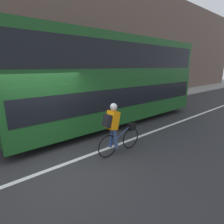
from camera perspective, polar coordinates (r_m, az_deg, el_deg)
ground_plane at (r=5.32m, az=-16.55°, el=-16.37°), size 80.00×80.00×0.00m
road_center_line at (r=5.31m, az=-16.47°, el=-16.43°), size 50.00×0.14×0.01m
sidewalk_curb at (r=9.92m, az=-28.43°, el=-2.52°), size 60.00×2.50×0.11m
bus at (r=8.32m, az=0.05°, el=11.10°), size 9.67×2.51×3.93m
cyclist_on_bike at (r=5.34m, az=1.23°, el=-5.05°), size 1.69×0.32×1.65m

